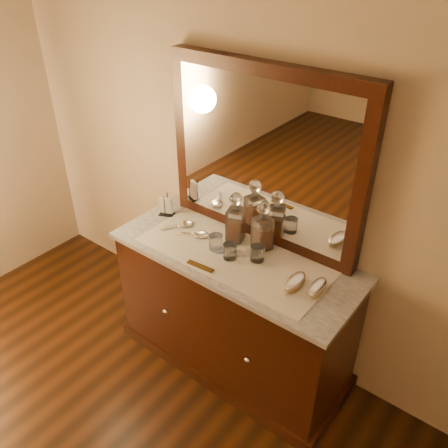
% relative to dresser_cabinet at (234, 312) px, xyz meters
% --- Properties ---
extents(dresser_cabinet, '(1.40, 0.55, 0.82)m').
position_rel_dresser_cabinet_xyz_m(dresser_cabinet, '(0.00, 0.00, 0.00)').
color(dresser_cabinet, black).
rests_on(dresser_cabinet, floor).
extents(dresser_plinth, '(1.46, 0.59, 0.08)m').
position_rel_dresser_cabinet_xyz_m(dresser_plinth, '(0.00, 0.00, -0.37)').
color(dresser_plinth, black).
rests_on(dresser_plinth, floor).
extents(knob_left, '(0.04, 0.04, 0.04)m').
position_rel_dresser_cabinet_xyz_m(knob_left, '(-0.30, -0.28, 0.04)').
color(knob_left, silver).
rests_on(knob_left, dresser_cabinet).
extents(knob_right, '(0.04, 0.04, 0.04)m').
position_rel_dresser_cabinet_xyz_m(knob_right, '(0.30, -0.28, 0.04)').
color(knob_right, silver).
rests_on(knob_right, dresser_cabinet).
extents(marble_top, '(1.44, 0.59, 0.03)m').
position_rel_dresser_cabinet_xyz_m(marble_top, '(0.00, 0.00, 0.42)').
color(marble_top, silver).
rests_on(marble_top, dresser_cabinet).
extents(mirror_frame, '(1.20, 0.08, 1.00)m').
position_rel_dresser_cabinet_xyz_m(mirror_frame, '(0.00, 0.25, 0.94)').
color(mirror_frame, black).
rests_on(mirror_frame, marble_top).
extents(mirror_glass, '(1.06, 0.01, 0.86)m').
position_rel_dresser_cabinet_xyz_m(mirror_glass, '(0.00, 0.21, 0.94)').
color(mirror_glass, white).
rests_on(mirror_glass, marble_top).
extents(lace_runner, '(1.10, 0.45, 0.00)m').
position_rel_dresser_cabinet_xyz_m(lace_runner, '(0.00, -0.02, 0.44)').
color(lace_runner, white).
rests_on(lace_runner, marble_top).
extents(pin_dish, '(0.12, 0.12, 0.02)m').
position_rel_dresser_cabinet_xyz_m(pin_dish, '(-0.09, -0.02, 0.45)').
color(pin_dish, white).
rests_on(pin_dish, lace_runner).
extents(comb, '(0.16, 0.04, 0.01)m').
position_rel_dresser_cabinet_xyz_m(comb, '(-0.07, -0.21, 0.45)').
color(comb, brown).
rests_on(comb, lace_runner).
extents(napkin_rack, '(0.11, 0.09, 0.14)m').
position_rel_dresser_cabinet_xyz_m(napkin_rack, '(-0.59, 0.07, 0.50)').
color(napkin_rack, black).
rests_on(napkin_rack, marble_top).
extents(decanter_left, '(0.12, 0.12, 0.31)m').
position_rel_dresser_cabinet_xyz_m(decanter_left, '(-0.08, 0.11, 0.56)').
color(decanter_left, '#9C4B16').
rests_on(decanter_left, lace_runner).
extents(decanter_right, '(0.12, 0.12, 0.30)m').
position_rel_dresser_cabinet_xyz_m(decanter_right, '(0.09, 0.13, 0.56)').
color(decanter_right, '#9C4B16').
rests_on(decanter_right, lace_runner).
extents(brush_near, '(0.08, 0.18, 0.05)m').
position_rel_dresser_cabinet_xyz_m(brush_near, '(0.41, -0.04, 0.47)').
color(brush_near, '#9B825F').
rests_on(brush_near, lace_runner).
extents(brush_far, '(0.09, 0.17, 0.04)m').
position_rel_dresser_cabinet_xyz_m(brush_far, '(0.52, -0.01, 0.47)').
color(brush_far, '#9B825F').
rests_on(brush_far, lace_runner).
extents(hand_mirror_outer, '(0.15, 0.20, 0.02)m').
position_rel_dresser_cabinet_xyz_m(hand_mirror_outer, '(-0.42, 0.03, 0.45)').
color(hand_mirror_outer, silver).
rests_on(hand_mirror_outer, lace_runner).
extents(hand_mirror_inner, '(0.20, 0.15, 0.02)m').
position_rel_dresser_cabinet_xyz_m(hand_mirror_inner, '(-0.28, 0.01, 0.45)').
color(hand_mirror_inner, silver).
rests_on(hand_mirror_inner, lace_runner).
extents(tumblers, '(0.32, 0.15, 0.09)m').
position_rel_dresser_cabinet_xyz_m(tumblers, '(0.01, -0.02, 0.49)').
color(tumblers, white).
rests_on(tumblers, lace_runner).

